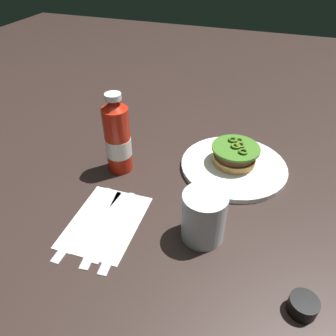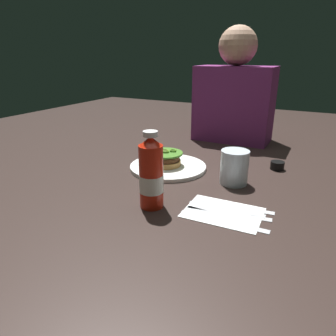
{
  "view_description": "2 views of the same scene",
  "coord_description": "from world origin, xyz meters",
  "px_view_note": "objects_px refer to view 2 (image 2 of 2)",
  "views": [
    {
      "loc": [
        0.5,
        0.11,
        0.5
      ],
      "look_at": [
        -0.04,
        -0.07,
        0.06
      ],
      "focal_mm": 34.27,
      "sensor_mm": 36.0,
      "label": 1
    },
    {
      "loc": [
        0.3,
        -0.84,
        0.38
      ],
      "look_at": [
        -0.07,
        -0.14,
        0.08
      ],
      "focal_mm": 33.0,
      "sensor_mm": 36.0,
      "label": 2
    }
  ],
  "objects_px": {
    "ketchup_bottle": "(151,175)",
    "water_glass": "(234,167)",
    "fork_utensil": "(233,209)",
    "dinner_plate": "(168,167)",
    "butter_knife": "(238,206)",
    "burger_sandwich": "(165,158)",
    "condiment_cup": "(277,165)",
    "diner_person": "(234,94)",
    "steak_knife": "(234,213)",
    "napkin": "(223,212)",
    "spoon_utensil": "(232,218)",
    "table_knife": "(229,221)"
  },
  "relations": [
    {
      "from": "ketchup_bottle",
      "to": "condiment_cup",
      "type": "xyz_separation_m",
      "value": [
        0.25,
        0.44,
        -0.08
      ]
    },
    {
      "from": "ketchup_bottle",
      "to": "fork_utensil",
      "type": "bearing_deg",
      "value": 20.4
    },
    {
      "from": "dinner_plate",
      "to": "butter_knife",
      "type": "height_order",
      "value": "dinner_plate"
    },
    {
      "from": "napkin",
      "to": "spoon_utensil",
      "type": "height_order",
      "value": "spoon_utensil"
    },
    {
      "from": "steak_knife",
      "to": "butter_knife",
      "type": "xyz_separation_m",
      "value": [
        -0.0,
        0.04,
        -0.0
      ]
    },
    {
      "from": "burger_sandwich",
      "to": "ketchup_bottle",
      "type": "distance_m",
      "value": 0.29
    },
    {
      "from": "dinner_plate",
      "to": "fork_utensil",
      "type": "distance_m",
      "value": 0.35
    },
    {
      "from": "ketchup_bottle",
      "to": "butter_knife",
      "type": "distance_m",
      "value": 0.24
    },
    {
      "from": "dinner_plate",
      "to": "steak_knife",
      "type": "height_order",
      "value": "dinner_plate"
    },
    {
      "from": "water_glass",
      "to": "spoon_utensil",
      "type": "bearing_deg",
      "value": -74.49
    },
    {
      "from": "water_glass",
      "to": "steak_knife",
      "type": "bearing_deg",
      "value": -73.32
    },
    {
      "from": "dinner_plate",
      "to": "spoon_utensil",
      "type": "height_order",
      "value": "dinner_plate"
    },
    {
      "from": "condiment_cup",
      "to": "steak_knife",
      "type": "relative_size",
      "value": 0.22
    },
    {
      "from": "dinner_plate",
      "to": "condiment_cup",
      "type": "height_order",
      "value": "condiment_cup"
    },
    {
      "from": "diner_person",
      "to": "butter_knife",
      "type": "bearing_deg",
      "value": -71.99
    },
    {
      "from": "table_knife",
      "to": "spoon_utensil",
      "type": "xyz_separation_m",
      "value": [
        0.0,
        0.02,
        0.0
      ]
    },
    {
      "from": "water_glass",
      "to": "steak_knife",
      "type": "height_order",
      "value": "water_glass"
    },
    {
      "from": "condiment_cup",
      "to": "steak_knife",
      "type": "bearing_deg",
      "value": -96.26
    },
    {
      "from": "ketchup_bottle",
      "to": "water_glass",
      "type": "relative_size",
      "value": 1.92
    },
    {
      "from": "dinner_plate",
      "to": "diner_person",
      "type": "xyz_separation_m",
      "value": [
        0.08,
        0.48,
        0.2
      ]
    },
    {
      "from": "water_glass",
      "to": "steak_knife",
      "type": "relative_size",
      "value": 0.49
    },
    {
      "from": "spoon_utensil",
      "to": "fork_utensil",
      "type": "bearing_deg",
      "value": 103.65
    },
    {
      "from": "napkin",
      "to": "fork_utensil",
      "type": "xyz_separation_m",
      "value": [
        0.02,
        0.02,
        0.0
      ]
    },
    {
      "from": "ketchup_bottle",
      "to": "condiment_cup",
      "type": "distance_m",
      "value": 0.51
    },
    {
      "from": "spoon_utensil",
      "to": "napkin",
      "type": "bearing_deg",
      "value": 141.73
    },
    {
      "from": "spoon_utensil",
      "to": "water_glass",
      "type": "bearing_deg",
      "value": 105.51
    },
    {
      "from": "burger_sandwich",
      "to": "dinner_plate",
      "type": "bearing_deg",
      "value": 10.03
    },
    {
      "from": "condiment_cup",
      "to": "diner_person",
      "type": "height_order",
      "value": "diner_person"
    },
    {
      "from": "burger_sandwich",
      "to": "butter_knife",
      "type": "height_order",
      "value": "burger_sandwich"
    },
    {
      "from": "table_knife",
      "to": "fork_utensil",
      "type": "xyz_separation_m",
      "value": [
        -0.01,
        0.06,
        -0.0
      ]
    },
    {
      "from": "condiment_cup",
      "to": "butter_knife",
      "type": "relative_size",
      "value": 0.22
    },
    {
      "from": "fork_utensil",
      "to": "diner_person",
      "type": "distance_m",
      "value": 0.73
    },
    {
      "from": "condiment_cup",
      "to": "diner_person",
      "type": "relative_size",
      "value": 0.1
    },
    {
      "from": "napkin",
      "to": "steak_knife",
      "type": "relative_size",
      "value": 0.89
    },
    {
      "from": "condiment_cup",
      "to": "steak_knife",
      "type": "distance_m",
      "value": 0.39
    },
    {
      "from": "condiment_cup",
      "to": "napkin",
      "type": "xyz_separation_m",
      "value": [
        -0.07,
        -0.39,
        -0.01
      ]
    },
    {
      "from": "condiment_cup",
      "to": "diner_person",
      "type": "bearing_deg",
      "value": 129.56
    },
    {
      "from": "table_knife",
      "to": "diner_person",
      "type": "relative_size",
      "value": 0.45
    },
    {
      "from": "table_knife",
      "to": "diner_person",
      "type": "bearing_deg",
      "value": 106.23
    },
    {
      "from": "water_glass",
      "to": "napkin",
      "type": "distance_m",
      "value": 0.21
    },
    {
      "from": "condiment_cup",
      "to": "steak_knife",
      "type": "xyz_separation_m",
      "value": [
        -0.04,
        -0.38,
        -0.01
      ]
    },
    {
      "from": "ketchup_bottle",
      "to": "diner_person",
      "type": "relative_size",
      "value": 0.41
    },
    {
      "from": "ketchup_bottle",
      "to": "water_glass",
      "type": "distance_m",
      "value": 0.29
    },
    {
      "from": "burger_sandwich",
      "to": "condiment_cup",
      "type": "distance_m",
      "value": 0.39
    },
    {
      "from": "dinner_plate",
      "to": "steak_knife",
      "type": "relative_size",
      "value": 1.24
    },
    {
      "from": "dinner_plate",
      "to": "spoon_utensil",
      "type": "bearing_deg",
      "value": -38.93
    },
    {
      "from": "ketchup_bottle",
      "to": "fork_utensil",
      "type": "relative_size",
      "value": 1.02
    },
    {
      "from": "water_glass",
      "to": "diner_person",
      "type": "distance_m",
      "value": 0.54
    },
    {
      "from": "dinner_plate",
      "to": "ketchup_bottle",
      "type": "height_order",
      "value": "ketchup_bottle"
    },
    {
      "from": "butter_knife",
      "to": "diner_person",
      "type": "distance_m",
      "value": 0.72
    }
  ]
}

